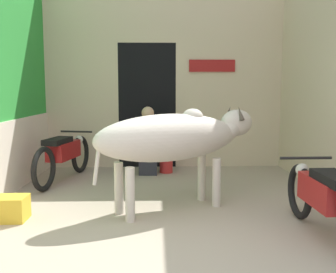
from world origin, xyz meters
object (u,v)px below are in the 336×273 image
at_px(cow, 176,138).
at_px(crate, 7,208).
at_px(plastic_stool, 166,160).
at_px(motorcycle_far, 64,154).
at_px(shopkeeper_seated, 148,139).
at_px(motorcycle_near, 324,198).

relative_size(cow, crate, 5.04).
distance_m(plastic_stool, crate, 3.20).
relative_size(motorcycle_far, crate, 4.52).
distance_m(cow, crate, 2.14).
xyz_separation_m(motorcycle_far, shopkeeper_seated, (1.37, 0.53, 0.18)).
bearing_deg(shopkeeper_seated, motorcycle_far, -159.01).
height_order(cow, shopkeeper_seated, cow).
xyz_separation_m(cow, crate, (-1.96, -0.39, -0.77)).
xyz_separation_m(plastic_stool, crate, (-1.89, -2.57, -0.08)).
relative_size(motorcycle_near, plastic_stool, 4.78).
bearing_deg(cow, motorcycle_near, -36.86).
relative_size(cow, motorcycle_far, 1.12).
relative_size(motorcycle_far, plastic_stool, 4.87).
bearing_deg(motorcycle_near, motorcycle_far, 140.39).
relative_size(cow, plastic_stool, 5.44).
distance_m(cow, shopkeeper_seated, 2.15).
xyz_separation_m(motorcycle_far, plastic_stool, (1.70, 0.61, -0.23)).
xyz_separation_m(cow, motorcycle_far, (-1.76, 1.57, -0.46)).
bearing_deg(motorcycle_near, cow, 143.14).
bearing_deg(crate, plastic_stool, 53.67).
bearing_deg(plastic_stool, crate, -126.33).
bearing_deg(shopkeeper_seated, crate, -122.23).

